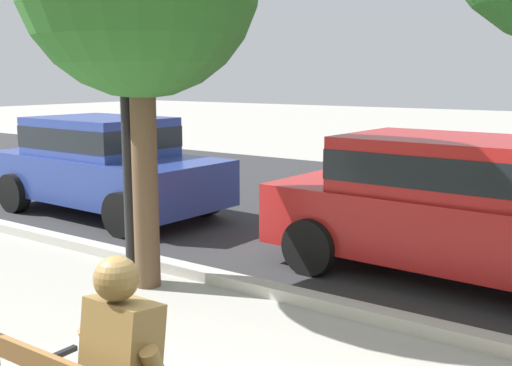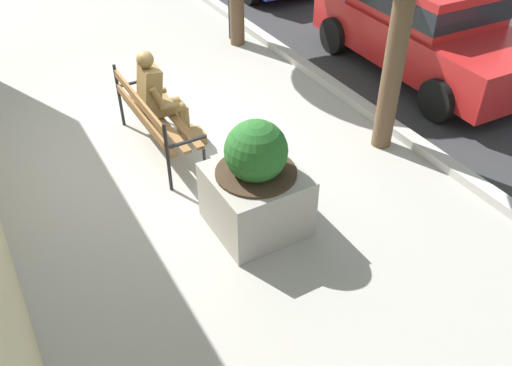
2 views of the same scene
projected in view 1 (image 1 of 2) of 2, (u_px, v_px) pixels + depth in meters
name	position (u px, v px, depth m)	size (l,w,h in m)	color
street_surface	(510.00, 225.00, 9.30)	(60.00, 9.00, 0.01)	#2D2D30
curb_stone	(384.00, 317.00, 5.60)	(60.00, 0.20, 0.12)	#B2AFA8
parked_car_blue	(105.00, 162.00, 9.98)	(4.15, 2.03, 1.56)	navy
parked_car_red	(452.00, 203.00, 6.77)	(4.15, 2.03, 1.56)	#B21E1E
lamp_post	(124.00, 42.00, 6.37)	(0.32, 0.32, 3.90)	black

